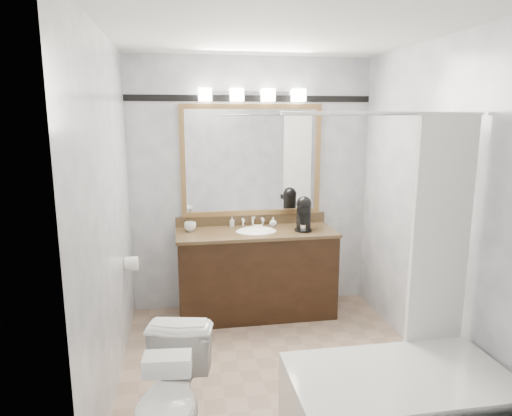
% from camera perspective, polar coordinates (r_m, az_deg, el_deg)
% --- Properties ---
extents(room, '(2.42, 2.62, 2.52)m').
position_cam_1_polar(room, '(3.33, 2.97, -0.48)').
color(room, tan).
rests_on(room, ground).
extents(vanity, '(1.53, 0.58, 0.97)m').
position_cam_1_polar(vanity, '(4.51, 0.02, -7.90)').
color(vanity, black).
rests_on(vanity, ground).
extents(mirror, '(1.40, 0.04, 1.10)m').
position_cam_1_polar(mirror, '(4.53, -0.55, 5.94)').
color(mirror, '#A07848').
rests_on(mirror, room).
extents(vanity_light_bar, '(1.02, 0.14, 0.12)m').
position_cam_1_polar(vanity_light_bar, '(4.46, -0.45, 13.99)').
color(vanity_light_bar, silver).
rests_on(vanity_light_bar, room).
extents(accent_stripe, '(2.40, 0.01, 0.06)m').
position_cam_1_polar(accent_stripe, '(4.53, -0.58, 13.53)').
color(accent_stripe, black).
rests_on(accent_stripe, room).
extents(bathtub, '(1.30, 0.75, 1.96)m').
position_cam_1_polar(bathtub, '(3.09, 17.61, -21.58)').
color(bathtub, white).
rests_on(bathtub, ground).
extents(tp_roll, '(0.11, 0.12, 0.12)m').
position_cam_1_polar(tp_roll, '(4.06, -15.30, -6.71)').
color(tp_roll, white).
rests_on(tp_roll, room).
extents(toilet, '(0.53, 0.76, 0.71)m').
position_cam_1_polar(toilet, '(2.82, -10.56, -22.82)').
color(toilet, white).
rests_on(toilet, ground).
extents(tissue_box, '(0.24, 0.14, 0.09)m').
position_cam_1_polar(tissue_box, '(2.37, -11.03, -18.60)').
color(tissue_box, white).
rests_on(tissue_box, toilet).
extents(coffee_maker, '(0.18, 0.21, 0.33)m').
position_cam_1_polar(coffee_maker, '(4.42, 5.98, -0.58)').
color(coffee_maker, black).
rests_on(coffee_maker, vanity).
extents(cup_left, '(0.11, 0.11, 0.09)m').
position_cam_1_polar(cup_left, '(4.42, -8.23, -2.32)').
color(cup_left, white).
rests_on(cup_left, vanity).
extents(soap_bottle_a, '(0.05, 0.05, 0.10)m').
position_cam_1_polar(soap_bottle_a, '(4.55, -3.01, -1.74)').
color(soap_bottle_a, white).
rests_on(soap_bottle_a, vanity).
extents(soap_bottle_b, '(0.08, 0.08, 0.09)m').
position_cam_1_polar(soap_bottle_b, '(4.56, 2.15, -1.75)').
color(soap_bottle_b, white).
rests_on(soap_bottle_b, vanity).
extents(soap_bar, '(0.09, 0.06, 0.03)m').
position_cam_1_polar(soap_bar, '(4.50, 0.26, -2.33)').
color(soap_bar, beige).
rests_on(soap_bar, vanity).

